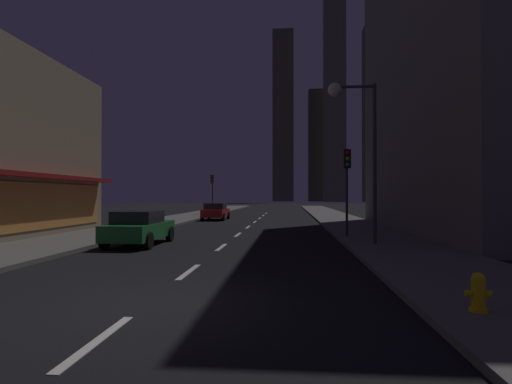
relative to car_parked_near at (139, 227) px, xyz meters
name	(u,v)px	position (x,y,z in m)	size (l,w,h in m)	color
ground_plane	(262,217)	(3.60, 23.10, -0.79)	(78.00, 136.00, 0.10)	black
sidewalk_right	(333,216)	(10.60, 23.10, -0.67)	(4.00, 76.00, 0.15)	#605E59
sidewalk_left	(193,216)	(-3.40, 23.10, -0.67)	(4.00, 76.00, 0.15)	#605E59
lane_marking_center	(248,227)	(3.60, 9.90, -0.73)	(0.16, 43.80, 0.01)	silver
building_apartment_right	(497,57)	(18.10, 7.10, 9.20)	(11.00, 20.00, 19.88)	slate
skyscraper_distant_tall	(283,117)	(3.99, 135.62, 31.45)	(7.83, 8.86, 64.38)	#524E3E
skyscraper_distant_mid	(320,146)	(17.67, 132.74, 19.78)	(8.52, 7.39, 41.05)	#39362B
skyscraper_distant_short	(334,88)	(21.69, 120.96, 38.33)	(7.26, 5.79, 78.14)	#615D49
skyscraper_distant_slender	(373,115)	(34.34, 119.37, 28.34)	(6.57, 5.11, 58.16)	#3D3A2D
car_parked_near	(139,227)	(0.00, 0.00, 0.00)	(1.98, 4.24, 1.45)	#1E722D
car_parked_far	(216,211)	(0.00, 17.52, 0.00)	(1.98, 4.24, 1.45)	#B21919
fire_hydrant_yellow_near	(478,293)	(9.50, -9.45, -0.29)	(0.42, 0.30, 0.65)	yellow
fire_hydrant_far_left	(159,220)	(-2.30, 9.49, -0.29)	(0.42, 0.30, 0.65)	gold
traffic_light_near_right	(347,173)	(9.10, 2.90, 2.45)	(0.32, 0.48, 4.20)	#2D2D2D
traffic_light_far_left	(212,185)	(-1.90, 25.67, 2.45)	(0.32, 0.48, 4.20)	#2D2D2D
street_lamp_right	(354,123)	(8.98, 0.09, 4.33)	(1.96, 0.56, 6.58)	#38383D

